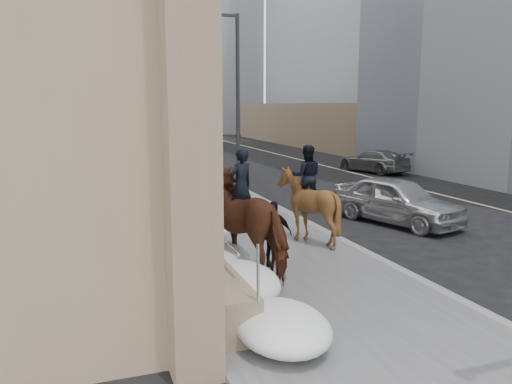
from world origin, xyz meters
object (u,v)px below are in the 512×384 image
mounted_horse_left (252,220)px  car_grey (374,161)px  pedestrian (273,233)px  mounted_horse_right (307,202)px  car_silver (397,200)px

mounted_horse_left → car_grey: 19.17m
mounted_horse_left → pedestrian: (0.61, 0.25, -0.43)m
mounted_horse_right → car_silver: (3.93, 1.44, -0.47)m
mounted_horse_left → pedestrian: 0.78m
car_grey → mounted_horse_left: bearing=34.9°
pedestrian → car_grey: 18.58m
car_silver → mounted_horse_right: bearing=-178.2°
mounted_horse_left → car_silver: size_ratio=0.67×
mounted_horse_right → pedestrian: (-1.67, -1.64, -0.35)m
mounted_horse_left → car_silver: 7.06m
pedestrian → car_silver: pedestrian is taller
mounted_horse_right → pedestrian: bearing=64.7°
mounted_horse_left → pedestrian: mounted_horse_left is taller
pedestrian → car_grey: bearing=64.6°
mounted_horse_right → car_grey: mounted_horse_right is taller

